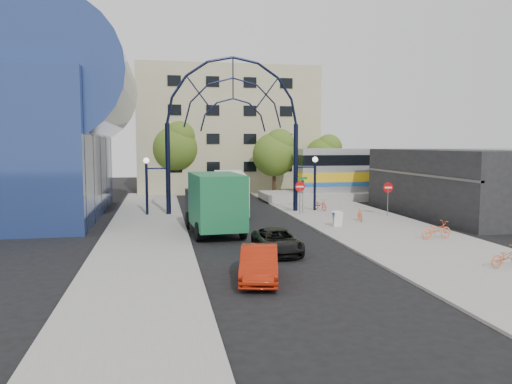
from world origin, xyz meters
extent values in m
plane|color=black|center=(0.00, 0.00, 0.00)|extent=(120.00, 120.00, 0.00)
cube|color=gray|center=(8.00, 4.00, 0.06)|extent=(8.00, 56.00, 0.12)
cube|color=gray|center=(-6.50, 6.00, 0.06)|extent=(5.00, 50.00, 0.12)
cylinder|color=black|center=(-5.00, 14.00, 3.50)|extent=(0.36, 0.36, 7.00)
cylinder|color=black|center=(5.00, 14.00, 3.50)|extent=(0.36, 0.36, 7.00)
cylinder|color=black|center=(-6.60, 14.00, 2.00)|extent=(0.20, 0.20, 4.00)
cylinder|color=black|center=(6.60, 14.00, 2.00)|extent=(0.20, 0.20, 4.00)
sphere|color=white|center=(-6.60, 14.00, 4.20)|extent=(0.44, 0.44, 0.44)
sphere|color=white|center=(6.60, 14.00, 4.20)|extent=(0.44, 0.44, 0.44)
cylinder|color=slate|center=(4.80, 12.00, 1.22)|extent=(0.06, 0.06, 2.20)
cylinder|color=red|center=(4.80, 12.00, 2.22)|extent=(0.80, 0.04, 0.80)
cube|color=white|center=(4.80, 11.97, 2.22)|extent=(0.55, 0.02, 0.12)
cylinder|color=slate|center=(11.00, 10.00, 1.22)|extent=(0.06, 0.06, 2.20)
cylinder|color=red|center=(11.00, 10.00, 2.22)|extent=(0.76, 0.04, 0.76)
cube|color=white|center=(11.00, 9.97, 2.22)|extent=(0.55, 0.02, 0.12)
cylinder|color=slate|center=(5.20, 12.60, 1.52)|extent=(0.05, 0.05, 2.80)
cube|color=#146626|center=(5.20, 12.60, 2.82)|extent=(0.70, 0.03, 0.18)
cube|color=#146626|center=(5.20, 12.60, 2.57)|extent=(0.03, 0.70, 0.18)
cube|color=white|center=(5.60, 5.80, 0.62)|extent=(0.55, 0.26, 0.99)
cube|color=white|center=(5.60, 6.15, 0.62)|extent=(0.55, 0.26, 0.99)
cube|color=#1E59A5|center=(5.60, 5.98, 0.95)|extent=(0.55, 0.42, 0.14)
cube|color=navy|center=(-17.00, 15.00, 5.00)|extent=(14.00, 18.00, 10.00)
cylinder|color=navy|center=(-12.00, 15.00, 10.00)|extent=(9.00, 16.00, 9.00)
cube|color=black|center=(16.00, 10.00, 2.50)|extent=(6.00, 16.00, 5.00)
cube|color=tan|center=(2.00, 35.00, 7.00)|extent=(20.00, 12.00, 14.00)
cube|color=gray|center=(20.00, 22.00, 0.40)|extent=(32.00, 5.00, 0.80)
cube|color=#B7B7BC|center=(20.00, 22.00, 2.90)|extent=(25.00, 3.00, 4.20)
cube|color=gold|center=(20.00, 22.00, 2.30)|extent=(25.10, 3.05, 0.90)
cube|color=black|center=(20.00, 22.00, 3.90)|extent=(25.05, 3.05, 1.00)
cube|color=#1E59A5|center=(20.00, 22.00, 1.60)|extent=(25.10, 3.05, 0.35)
cylinder|color=#382314|center=(6.00, 26.00, 1.26)|extent=(0.36, 0.36, 2.52)
sphere|color=#325C18|center=(6.00, 26.00, 4.34)|extent=(4.48, 4.48, 4.48)
sphere|color=#325C18|center=(6.50, 25.70, 5.46)|extent=(3.08, 3.08, 3.08)
cylinder|color=#382314|center=(-4.00, 30.00, 1.44)|extent=(0.36, 0.36, 2.88)
sphere|color=#325C18|center=(-4.00, 30.00, 4.96)|extent=(5.12, 5.12, 5.12)
sphere|color=#325C18|center=(-3.50, 29.70, 6.24)|extent=(3.52, 3.52, 3.52)
cylinder|color=#382314|center=(12.00, 28.00, 1.17)|extent=(0.36, 0.36, 2.34)
sphere|color=#325C18|center=(12.00, 28.00, 4.03)|extent=(4.16, 4.16, 4.16)
sphere|color=#325C18|center=(12.50, 27.70, 5.07)|extent=(2.86, 2.86, 2.86)
cube|color=white|center=(0.00, 16.10, 1.66)|extent=(3.47, 11.09, 2.75)
cube|color=#58B2C5|center=(0.00, 16.10, 0.52)|extent=(3.50, 11.09, 0.66)
cube|color=black|center=(0.00, 16.10, 2.23)|extent=(3.49, 10.87, 0.85)
cube|color=black|center=(-0.54, 10.61, 2.18)|extent=(1.79, 0.31, 1.33)
cube|color=black|center=(0.53, 21.47, 1.52)|extent=(2.28, 0.39, 1.52)
cylinder|color=black|center=(-0.84, 19.58, 0.46)|extent=(0.35, 0.93, 0.91)
cylinder|color=black|center=(1.50, 19.35, 0.46)|extent=(0.35, 0.93, 0.91)
cylinder|color=black|center=(-1.57, 12.20, 0.46)|extent=(0.35, 0.93, 0.91)
cylinder|color=black|center=(0.78, 11.97, 0.46)|extent=(0.35, 0.93, 0.91)
cube|color=black|center=(-2.58, 8.16, 1.23)|extent=(2.75, 2.86, 2.46)
cube|color=black|center=(-2.68, 9.50, 1.73)|extent=(2.24, 0.27, 1.12)
cube|color=#1A6239|center=(-2.35, 4.82, 2.13)|extent=(3.04, 5.32, 3.13)
cylinder|color=black|center=(-3.84, 7.74, 0.54)|extent=(0.37, 1.09, 1.07)
cylinder|color=black|center=(-1.28, 7.92, 0.54)|extent=(0.37, 1.09, 1.07)
cylinder|color=black|center=(-3.54, 3.39, 0.54)|extent=(0.37, 1.09, 1.07)
cylinder|color=black|center=(-0.97, 3.57, 0.54)|extent=(0.37, 1.09, 1.07)
imported|color=black|center=(0.10, -0.41, 0.60)|extent=(1.99, 4.32, 1.20)
imported|color=#A01D09|center=(-1.76, -5.16, 0.69)|extent=(2.29, 4.39, 1.38)
imported|color=red|center=(7.07, 14.00, 0.57)|extent=(1.08, 1.82, 0.91)
imported|color=orange|center=(8.00, 8.00, 0.57)|extent=(0.71, 1.56, 0.91)
imported|color=orange|center=(9.63, 1.00, 0.62)|extent=(2.00, 0.94, 1.01)
imported|color=#CC5928|center=(9.10, -5.52, 0.57)|extent=(1.81, 0.92, 0.91)
camera|label=1|loc=(-5.55, -24.28, 5.42)|focal=35.00mm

